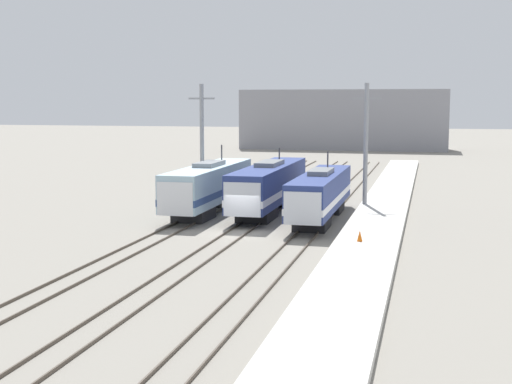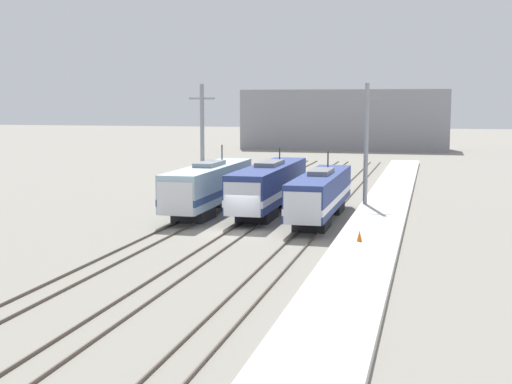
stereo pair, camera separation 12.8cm
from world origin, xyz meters
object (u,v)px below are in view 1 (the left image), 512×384
at_px(locomotive_center, 268,187).
at_px(catenary_tower_left, 202,142).
at_px(locomotive_far_left, 208,187).
at_px(catenary_tower_right, 366,145).
at_px(traffic_cone, 360,236).
at_px(locomotive_far_right, 320,194).

bearing_deg(locomotive_center, catenary_tower_left, 150.87).
relative_size(locomotive_far_left, locomotive_center, 0.93).
xyz_separation_m(locomotive_center, catenary_tower_left, (-6.88, 3.84, 3.30)).
bearing_deg(catenary_tower_right, traffic_cone, -85.88).
xyz_separation_m(locomotive_far_right, catenary_tower_left, (-11.62, 6.79, 3.43)).
distance_m(locomotive_center, traffic_cone, 15.39).
distance_m(locomotive_far_right, traffic_cone, 10.51).
bearing_deg(locomotive_far_left, locomotive_center, 15.06).
xyz_separation_m(catenary_tower_left, traffic_cone, (15.60, -16.44, -4.67)).
xyz_separation_m(locomotive_far_right, traffic_cone, (3.98, -9.65, -1.24)).
height_order(locomotive_center, locomotive_far_right, locomotive_far_right).
height_order(locomotive_center, traffic_cone, locomotive_center).
relative_size(locomotive_center, catenary_tower_right, 1.67).
distance_m(catenary_tower_left, traffic_cone, 23.14).
bearing_deg(traffic_cone, locomotive_far_right, 112.40).
relative_size(catenary_tower_right, traffic_cone, 15.37).
bearing_deg(locomotive_far_right, catenary_tower_right, 67.61).
distance_m(locomotive_far_left, catenary_tower_right, 13.71).
bearing_deg(locomotive_far_left, locomotive_far_right, -10.01).
relative_size(locomotive_far_right, catenary_tower_left, 1.53).
bearing_deg(catenary_tower_left, locomotive_center, -29.13).
bearing_deg(locomotive_far_right, locomotive_far_left, 169.99).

